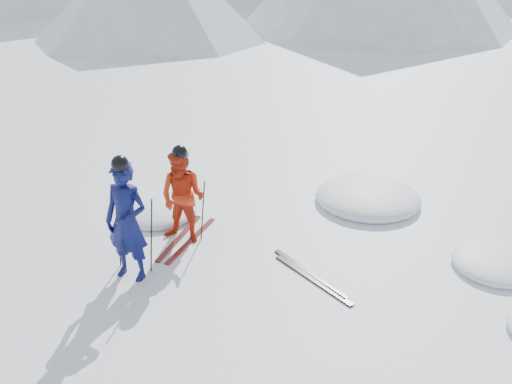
% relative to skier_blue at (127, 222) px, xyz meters
% --- Properties ---
extents(ground, '(160.00, 160.00, 0.00)m').
position_rel_skier_blue_xyz_m(ground, '(2.90, 0.97, -0.98)').
color(ground, white).
rests_on(ground, ground).
extents(skier_blue, '(0.72, 0.48, 1.95)m').
position_rel_skier_blue_xyz_m(skier_blue, '(0.00, 0.00, 0.00)').
color(skier_blue, '#0C1149').
rests_on(skier_blue, ground).
extents(skier_red, '(0.83, 0.65, 1.69)m').
position_rel_skier_blue_xyz_m(skier_red, '(0.24, 1.31, -0.13)').
color(skier_red, red).
rests_on(skier_red, ground).
extents(pole_blue_left, '(0.13, 0.09, 1.30)m').
position_rel_skier_blue_xyz_m(pole_blue_left, '(-0.30, 0.15, -0.33)').
color(pole_blue_left, black).
rests_on(pole_blue_left, ground).
extents(pole_blue_right, '(0.13, 0.08, 1.30)m').
position_rel_skier_blue_xyz_m(pole_blue_right, '(0.25, 0.25, -0.33)').
color(pole_blue_right, black).
rests_on(pole_blue_right, ground).
extents(pole_red_left, '(0.11, 0.09, 1.12)m').
position_rel_skier_blue_xyz_m(pole_red_left, '(-0.06, 1.56, -0.41)').
color(pole_red_left, black).
rests_on(pole_red_left, ground).
extents(pole_red_right, '(0.11, 0.08, 1.12)m').
position_rel_skier_blue_xyz_m(pole_red_right, '(0.54, 1.46, -0.41)').
color(pole_red_right, black).
rests_on(pole_red_right, ground).
extents(ski_worn_left, '(0.18, 1.70, 0.03)m').
position_rel_skier_blue_xyz_m(ski_worn_left, '(0.12, 1.31, -0.96)').
color(ski_worn_left, black).
rests_on(ski_worn_left, ground).
extents(ski_worn_right, '(0.12, 1.70, 0.03)m').
position_rel_skier_blue_xyz_m(ski_worn_right, '(0.36, 1.31, -0.96)').
color(ski_worn_right, black).
rests_on(ski_worn_right, ground).
extents(ski_loose_a, '(1.48, 1.00, 0.03)m').
position_rel_skier_blue_xyz_m(ski_loose_a, '(2.61, 1.07, -0.96)').
color(ski_loose_a, black).
rests_on(ski_loose_a, ground).
extents(ski_loose_b, '(1.51, 0.95, 0.03)m').
position_rel_skier_blue_xyz_m(ski_loose_b, '(2.71, 0.92, -0.96)').
color(ski_loose_b, black).
rests_on(ski_loose_b, ground).
extents(snow_lumps, '(8.33, 4.85, 0.47)m').
position_rel_skier_blue_xyz_m(snow_lumps, '(2.96, 2.99, -0.98)').
color(snow_lumps, white).
rests_on(snow_lumps, ground).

